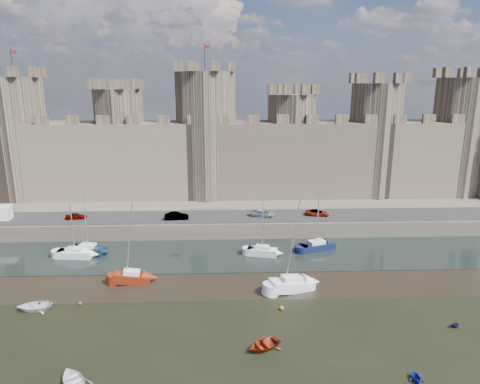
{
  "coord_description": "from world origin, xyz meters",
  "views": [
    {
      "loc": [
        5.3,
        -32.24,
        23.66
      ],
      "look_at": [
        7.36,
        22.0,
        9.7
      ],
      "focal_mm": 32.0,
      "sensor_mm": 36.0,
      "label": 1
    }
  ],
  "objects_px": {
    "car_2": "(263,214)",
    "car_3": "(317,213)",
    "sailboat_0": "(75,253)",
    "sailboat_1": "(88,249)",
    "car_1": "(177,216)",
    "car_0": "(76,216)",
    "sailboat_3": "(317,246)",
    "sailboat_2": "(262,251)",
    "sailboat_5": "(292,284)",
    "sailboat_4": "(132,277)"
  },
  "relations": [
    {
      "from": "car_2",
      "to": "car_3",
      "type": "distance_m",
      "value": 8.91
    },
    {
      "from": "sailboat_0",
      "to": "sailboat_1",
      "type": "distance_m",
      "value": 1.89
    },
    {
      "from": "sailboat_1",
      "to": "car_1",
      "type": "bearing_deg",
      "value": 47.06
    },
    {
      "from": "car_0",
      "to": "sailboat_3",
      "type": "xyz_separation_m",
      "value": [
        36.88,
        -8.1,
        -2.33
      ]
    },
    {
      "from": "car_3",
      "to": "sailboat_2",
      "type": "xyz_separation_m",
      "value": [
        -9.89,
        -10.19,
        -2.28
      ]
    },
    {
      "from": "car_0",
      "to": "sailboat_0",
      "type": "relative_size",
      "value": 0.36
    },
    {
      "from": "car_3",
      "to": "sailboat_5",
      "type": "bearing_deg",
      "value": 173.79
    },
    {
      "from": "sailboat_2",
      "to": "sailboat_3",
      "type": "bearing_deg",
      "value": 25.97
    },
    {
      "from": "sailboat_3",
      "to": "car_3",
      "type": "bearing_deg",
      "value": 57.93
    },
    {
      "from": "sailboat_1",
      "to": "sailboat_2",
      "type": "distance_m",
      "value": 24.61
    },
    {
      "from": "car_0",
      "to": "sailboat_3",
      "type": "distance_m",
      "value": 37.83
    },
    {
      "from": "car_3",
      "to": "sailboat_0",
      "type": "bearing_deg",
      "value": 118.88
    },
    {
      "from": "sailboat_0",
      "to": "sailboat_3",
      "type": "bearing_deg",
      "value": 8.78
    },
    {
      "from": "car_2",
      "to": "sailboat_5",
      "type": "height_order",
      "value": "sailboat_5"
    },
    {
      "from": "sailboat_1",
      "to": "sailboat_3",
      "type": "distance_m",
      "value": 32.64
    },
    {
      "from": "car_2",
      "to": "sailboat_4",
      "type": "bearing_deg",
      "value": 149.59
    },
    {
      "from": "car_0",
      "to": "car_3",
      "type": "height_order",
      "value": "car_0"
    },
    {
      "from": "car_1",
      "to": "sailboat_5",
      "type": "height_order",
      "value": "sailboat_5"
    },
    {
      "from": "car_2",
      "to": "car_3",
      "type": "xyz_separation_m",
      "value": [
        8.9,
        0.28,
        -0.03
      ]
    },
    {
      "from": "car_0",
      "to": "sailboat_3",
      "type": "relative_size",
      "value": 0.36
    },
    {
      "from": "car_1",
      "to": "car_3",
      "type": "xyz_separation_m",
      "value": [
        22.72,
        1.18,
        -0.09
      ]
    },
    {
      "from": "sailboat_3",
      "to": "sailboat_4",
      "type": "distance_m",
      "value": 26.37
    },
    {
      "from": "car_0",
      "to": "car_2",
      "type": "distance_m",
      "value": 29.79
    },
    {
      "from": "car_1",
      "to": "sailboat_2",
      "type": "bearing_deg",
      "value": -128.56
    },
    {
      "from": "car_2",
      "to": "sailboat_4",
      "type": "xyz_separation_m",
      "value": [
        -17.54,
        -17.61,
        -2.31
      ]
    },
    {
      "from": "sailboat_0",
      "to": "sailboat_4",
      "type": "distance_m",
      "value": 12.4
    },
    {
      "from": "car_1",
      "to": "car_3",
      "type": "bearing_deg",
      "value": -90.52
    },
    {
      "from": "sailboat_0",
      "to": "sailboat_3",
      "type": "relative_size",
      "value": 1.01
    },
    {
      "from": "car_0",
      "to": "sailboat_3",
      "type": "height_order",
      "value": "sailboat_3"
    },
    {
      "from": "sailboat_2",
      "to": "sailboat_5",
      "type": "bearing_deg",
      "value": -62.51
    },
    {
      "from": "car_1",
      "to": "sailboat_4",
      "type": "xyz_separation_m",
      "value": [
        -3.72,
        -16.71,
        -2.37
      ]
    },
    {
      "from": "sailboat_4",
      "to": "sailboat_2",
      "type": "bearing_deg",
      "value": 20.58
    },
    {
      "from": "car_0",
      "to": "sailboat_1",
      "type": "distance_m",
      "value": 9.68
    },
    {
      "from": "car_1",
      "to": "sailboat_1",
      "type": "distance_m",
      "value": 14.17
    },
    {
      "from": "sailboat_1",
      "to": "sailboat_5",
      "type": "relative_size",
      "value": 0.83
    },
    {
      "from": "sailboat_3",
      "to": "sailboat_5",
      "type": "bearing_deg",
      "value": -134.52
    },
    {
      "from": "car_0",
      "to": "sailboat_4",
      "type": "distance_m",
      "value": 21.49
    },
    {
      "from": "sailboat_1",
      "to": "sailboat_2",
      "type": "bearing_deg",
      "value": 10.85
    },
    {
      "from": "sailboat_2",
      "to": "sailboat_3",
      "type": "xyz_separation_m",
      "value": [
        8.07,
        1.71,
        -0.03
      ]
    },
    {
      "from": "car_1",
      "to": "sailboat_3",
      "type": "relative_size",
      "value": 0.42
    },
    {
      "from": "car_0",
      "to": "car_3",
      "type": "distance_m",
      "value": 38.7
    },
    {
      "from": "car_1",
      "to": "sailboat_4",
      "type": "height_order",
      "value": "sailboat_4"
    },
    {
      "from": "sailboat_3",
      "to": "sailboat_4",
      "type": "xyz_separation_m",
      "value": [
        -24.63,
        -9.41,
        0.03
      ]
    },
    {
      "from": "sailboat_3",
      "to": "sailboat_5",
      "type": "xyz_separation_m",
      "value": [
        -5.56,
        -12.19,
        0.09
      ]
    },
    {
      "from": "car_2",
      "to": "car_3",
      "type": "height_order",
      "value": "car_2"
    },
    {
      "from": "sailboat_4",
      "to": "sailboat_5",
      "type": "xyz_separation_m",
      "value": [
        19.07,
        -2.77,
        0.05
      ]
    },
    {
      "from": "car_2",
      "to": "car_3",
      "type": "bearing_deg",
      "value": -73.72
    },
    {
      "from": "sailboat_1",
      "to": "sailboat_5",
      "type": "bearing_deg",
      "value": -9.56
    },
    {
      "from": "car_1",
      "to": "sailboat_2",
      "type": "distance_m",
      "value": 15.86
    },
    {
      "from": "car_2",
      "to": "sailboat_2",
      "type": "bearing_deg",
      "value": -171.2
    }
  ]
}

